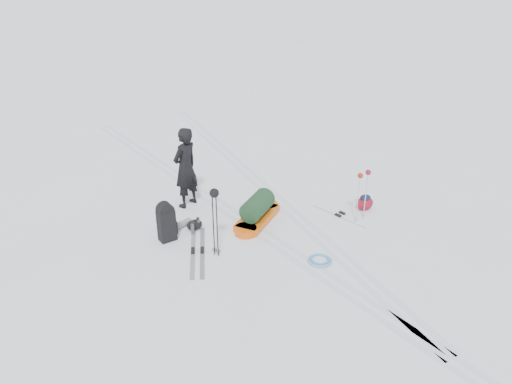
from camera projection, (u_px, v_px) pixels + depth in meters
ground at (257, 230)px, 11.21m from camera, size 200.00×200.00×0.00m
snow_hill_backdrop at (280, 251)px, 135.60m from camera, size 359.50×192.00×162.45m
ski_tracks at (258, 207)px, 12.16m from camera, size 3.38×17.97×0.01m
skier at (185, 168)px, 11.85m from camera, size 0.85×0.71×1.99m
pulk_sled at (257, 212)px, 11.45m from camera, size 1.73×1.35×0.67m
expedition_rucksack at (168, 222)px, 10.71m from camera, size 0.92×0.59×0.90m
ski_poles_black at (214, 201)px, 9.75m from camera, size 0.19×0.21×1.52m
ski_poles_silver at (364, 180)px, 11.15m from camera, size 0.40×0.16×1.24m
touring_skis_grey at (198, 251)px, 10.39m from camera, size 1.16×1.85×0.07m
touring_skis_white at (340, 215)px, 11.81m from camera, size 0.55×1.64×0.06m
rope_coil at (320, 260)px, 10.08m from camera, size 0.61×0.61×0.06m
small_daypack at (365, 202)px, 12.02m from camera, size 0.52×0.44×0.38m
thermos_pair at (195, 226)px, 11.07m from camera, size 0.30×0.22×0.32m
stuff_sack at (194, 225)px, 11.19m from camera, size 0.44×0.39×0.23m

